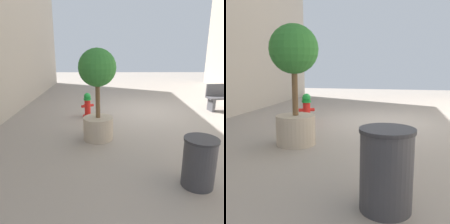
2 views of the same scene
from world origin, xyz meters
The scene contains 4 objects.
ground_plane centered at (0.00, 0.00, 0.00)m, with size 23.40×23.40×0.00m, color gray.
fire_hydrant centered at (2.00, 0.66, 0.40)m, with size 0.41×0.40×0.81m.
planter_tree centered at (1.55, 2.56, 1.35)m, with size 0.91×0.91×2.27m.
trash_bin centered at (-0.25, 4.63, 0.44)m, with size 0.57×0.57×0.87m.
Camera 1 is at (1.25, 8.19, 2.37)m, focal length 37.80 mm.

